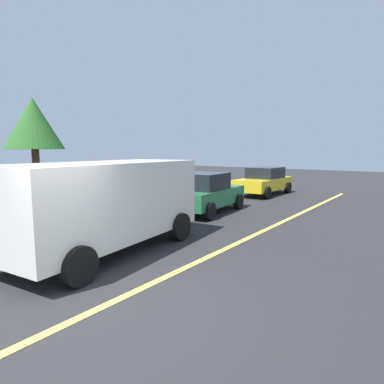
{
  "coord_description": "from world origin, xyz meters",
  "views": [
    {
      "loc": [
        -2.94,
        -4.04,
        2.48
      ],
      "look_at": [
        4.11,
        1.21,
        1.34
      ],
      "focal_mm": 30.17,
      "sensor_mm": 36.0,
      "label": 1
    }
  ],
  "objects_px": {
    "white_van": "(105,201)",
    "car_yellow_mid_road": "(264,181)",
    "tree_left_verge": "(34,125)",
    "car_green_behind_van": "(204,192)"
  },
  "relations": [
    {
      "from": "white_van",
      "to": "tree_left_verge",
      "type": "bearing_deg",
      "value": 76.52
    },
    {
      "from": "car_yellow_mid_road",
      "to": "car_green_behind_van",
      "type": "bearing_deg",
      "value": -177.67
    },
    {
      "from": "car_yellow_mid_road",
      "to": "tree_left_verge",
      "type": "relative_size",
      "value": 0.97
    },
    {
      "from": "car_yellow_mid_road",
      "to": "tree_left_verge",
      "type": "xyz_separation_m",
      "value": [
        -10.63,
        4.57,
        2.66
      ]
    },
    {
      "from": "car_green_behind_van",
      "to": "white_van",
      "type": "bearing_deg",
      "value": -169.78
    },
    {
      "from": "white_van",
      "to": "car_yellow_mid_road",
      "type": "height_order",
      "value": "white_van"
    },
    {
      "from": "white_van",
      "to": "car_yellow_mid_road",
      "type": "distance_m",
      "value": 12.11
    },
    {
      "from": "tree_left_verge",
      "to": "car_green_behind_van",
      "type": "bearing_deg",
      "value": -48.36
    },
    {
      "from": "tree_left_verge",
      "to": "car_yellow_mid_road",
      "type": "bearing_deg",
      "value": -23.27
    },
    {
      "from": "white_van",
      "to": "tree_left_verge",
      "type": "relative_size",
      "value": 1.22
    }
  ]
}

